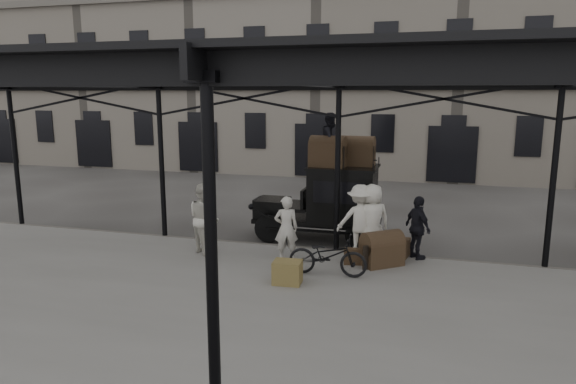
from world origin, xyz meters
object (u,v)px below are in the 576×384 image
object	(u,v)px
bicycle	(328,255)
steamer_trunk_roof_near	(328,154)
steamer_trunk_platform	(382,251)
porter_official	(418,228)
porter_left	(286,228)
taxi	(332,199)

from	to	relation	value
bicycle	steamer_trunk_roof_near	world-z (taller)	steamer_trunk_roof_near
steamer_trunk_roof_near	steamer_trunk_platform	bearing A→B (deg)	-42.26
steamer_trunk_platform	steamer_trunk_roof_near	bearing A→B (deg)	92.48
steamer_trunk_roof_near	steamer_trunk_platform	xyz separation A→B (m)	(1.73, -2.00, -2.04)
porter_official	steamer_trunk_roof_near	size ratio (longest dim) A/B	1.62
porter_left	bicycle	size ratio (longest dim) A/B	0.90
porter_official	steamer_trunk_roof_near	world-z (taller)	steamer_trunk_roof_near
porter_left	porter_official	world-z (taller)	porter_left
porter_official	bicycle	xyz separation A→B (m)	(-1.89, -1.76, -0.33)
porter_left	steamer_trunk_platform	size ratio (longest dim) A/B	1.69
porter_official	bicycle	bearing A→B (deg)	95.88
porter_official	steamer_trunk_platform	xyz separation A→B (m)	(-0.79, -0.71, -0.44)
porter_left	steamer_trunk_roof_near	size ratio (longest dim) A/B	1.64
porter_official	steamer_trunk_platform	world-z (taller)	porter_official
taxi	steamer_trunk_roof_near	xyz separation A→B (m)	(-0.08, -0.25, 1.33)
porter_left	steamer_trunk_roof_near	distance (m)	2.81
steamer_trunk_roof_near	taxi	bearing A→B (deg)	78.85
bicycle	steamer_trunk_roof_near	xyz separation A→B (m)	(-0.63, 3.05, 1.92)
taxi	porter_official	world-z (taller)	taxi
taxi	porter_official	bearing A→B (deg)	-32.23
bicycle	steamer_trunk_roof_near	bearing A→B (deg)	9.90
steamer_trunk_platform	porter_left	bearing A→B (deg)	147.71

